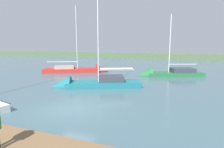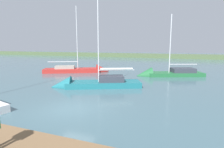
{
  "view_description": "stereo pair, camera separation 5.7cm",
  "coord_description": "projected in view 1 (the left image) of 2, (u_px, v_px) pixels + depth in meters",
  "views": [
    {
      "loc": [
        -6.62,
        10.01,
        4.2
      ],
      "look_at": [
        -1.52,
        -3.63,
        1.9
      ],
      "focal_mm": 29.11,
      "sensor_mm": 36.0,
      "label": 1
    },
    {
      "loc": [
        -6.68,
        9.99,
        4.2
      ],
      "look_at": [
        -1.52,
        -3.63,
        1.9
      ],
      "focal_mm": 29.11,
      "sensor_mm": 36.0,
      "label": 2
    }
  ],
  "objects": [
    {
      "name": "sailboat_near_dock",
      "position": [
        164.0,
        75.0,
        25.18
      ],
      "size": [
        9.33,
        5.59,
        9.41
      ],
      "rotation": [
        0.0,
        0.0,
        0.39
      ],
      "color": "#236638",
      "rests_on": "ground_plane"
    },
    {
      "name": "sailboat_far_right",
      "position": [
        90.0,
        86.0,
        18.51
      ],
      "size": [
        9.13,
        5.83,
        9.73
      ],
      "rotation": [
        0.0,
        0.0,
        0.44
      ],
      "color": "#1E6B75",
      "rests_on": "ground_plane"
    },
    {
      "name": "sailboat_outer_mooring",
      "position": [
        81.0,
        71.0,
        28.75
      ],
      "size": [
        10.06,
        6.64,
        11.11
      ],
      "rotation": [
        0.0,
        0.0,
        3.61
      ],
      "color": "#B22823",
      "rests_on": "ground_plane"
    },
    {
      "name": "ground_plane",
      "position": [
        72.0,
        108.0,
        12.21
      ],
      "size": [
        200.0,
        200.0,
        0.0
      ],
      "primitive_type": "plane",
      "color": "#42606B"
    },
    {
      "name": "far_shoreline",
      "position": [
        160.0,
        58.0,
        63.08
      ],
      "size": [
        180.0,
        8.0,
        2.4
      ],
      "primitive_type": "cube",
      "color": "#4C603D",
      "rests_on": "ground_plane"
    }
  ]
}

